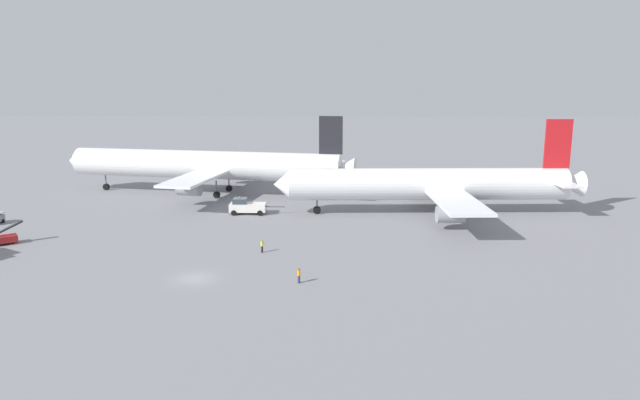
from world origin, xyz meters
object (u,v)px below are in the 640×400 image
Objects in this scene: pushback_tug at (247,206)px; ground_crew_ramp_agent_by_cones at (299,275)px; gse_belt_loader_portside at (1,239)px; ground_crew_wing_walker_right at (262,246)px; airliner_at_gate_left at (206,165)px; airliner_being_pushed at (430,185)px.

pushback_tug is 5.36× the size of ground_crew_ramp_agent_by_cones.
ground_crew_wing_walker_right is (36.13, -3.11, 0.07)m from gse_belt_loader_portside.
ground_crew_wing_walker_right is 12.64m from ground_crew_ramp_agent_by_cones.
ground_crew_ramp_agent_by_cones is (20.69, -50.47, -4.86)m from airliner_at_gate_left.
airliner_at_gate_left is 20.27m from pushback_tug.
ground_crew_ramp_agent_by_cones reaches higher than ground_crew_wing_walker_right.
ground_crew_wing_walker_right is (5.09, -22.10, -0.37)m from pushback_tug.
airliner_at_gate_left is 12.63× the size of gse_belt_loader_portside.
pushback_tug is at bearing 31.46° from gse_belt_loader_portside.
ground_crew_wing_walker_right is at bearing -138.47° from airliner_being_pushed.
gse_belt_loader_portside is (-31.04, -19.00, -0.44)m from pushback_tug.
airliner_being_pushed is 30.05× the size of ground_crew_ramp_agent_by_cones.
ground_crew_ramp_agent_by_cones is at bearing -120.74° from airliner_being_pushed.
ground_crew_wing_walker_right is (-25.78, -22.83, -4.07)m from airliner_being_pushed.
airliner_being_pushed is at bearing 41.53° from ground_crew_wing_walker_right.
gse_belt_loader_portside is at bearing 175.08° from ground_crew_wing_walker_right.
airliner_at_gate_left is 41.83m from gse_belt_loader_portside.
airliner_at_gate_left is 6.40× the size of pushback_tug.
ground_crew_wing_walker_right is at bearing -77.03° from pushback_tug.
ground_crew_ramp_agent_by_cones is (10.49, -33.54, -0.37)m from pushback_tug.
pushback_tug is at bearing -58.94° from airliner_at_gate_left.
gse_belt_loader_portside reaches higher than ground_crew_wing_walker_right.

